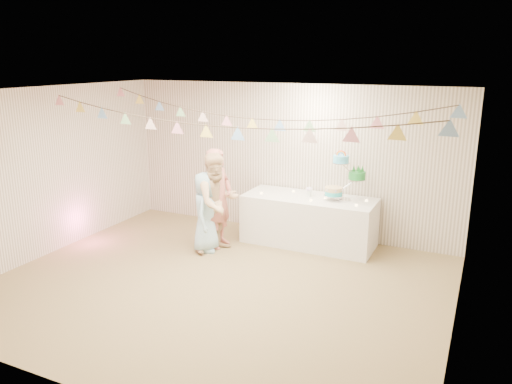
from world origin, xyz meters
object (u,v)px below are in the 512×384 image
at_px(table, 309,220).
at_px(person_adult_b, 217,203).
at_px(person_child, 206,212).
at_px(cake_stand, 344,181).
at_px(person_adult_a, 219,198).

xyz_separation_m(table, person_adult_b, (-1.22, -0.90, 0.39)).
bearing_deg(person_adult_b, person_child, 141.81).
height_order(cake_stand, person_child, cake_stand).
height_order(person_adult_a, person_adult_b, person_adult_a).
bearing_deg(person_adult_b, person_adult_a, 48.09).
height_order(person_adult_b, person_child, person_adult_b).
relative_size(person_adult_a, person_child, 1.26).
xyz_separation_m(table, cake_stand, (0.55, 0.05, 0.72)).
distance_m(cake_stand, person_child, 2.25).
bearing_deg(person_adult_b, table, -27.26).
relative_size(table, cake_stand, 2.86).
bearing_deg(person_adult_a, cake_stand, -66.08).
bearing_deg(table, person_child, -144.86).
height_order(table, person_adult_b, person_adult_b).
xyz_separation_m(cake_stand, person_child, (-1.94, -1.03, -0.48)).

